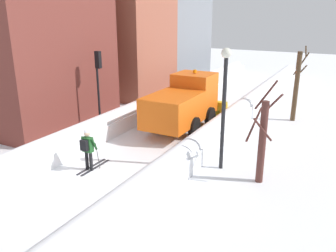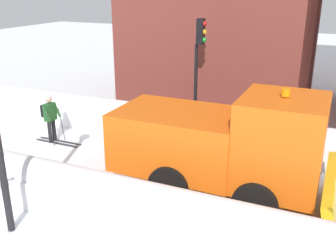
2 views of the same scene
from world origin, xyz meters
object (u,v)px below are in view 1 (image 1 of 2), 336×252
Objects in this scene: street_lamp at (224,94)px; bare_tree_mid at (297,85)px; traffic_light_pole at (99,75)px; bare_tree_near at (262,139)px; plow_truck at (184,103)px; skier at (88,147)px.

bare_tree_mid is (1.53, 8.48, -1.03)m from street_lamp.
traffic_light_pole is 0.96× the size of bare_tree_mid.
bare_tree_mid is at bearing 91.21° from bare_tree_near.
traffic_light_pole is 0.86× the size of street_lamp.
bare_tree_mid is (9.21, 6.68, -0.86)m from traffic_light_pole.
plow_truck is 1.39× the size of traffic_light_pole.
skier is at bearing -57.36° from traffic_light_pole.
skier is 0.40× the size of bare_tree_mid.
plow_truck is 5.71m from street_lamp.
skier is 0.46× the size of bare_tree_near.
bare_tree_near reaches higher than skier.
street_lamp is at bearing 165.00° from bare_tree_near.
skier is at bearing -99.36° from plow_truck.
street_lamp reaches higher than bare_tree_near.
plow_truck reaches higher than skier.
bare_tree_mid is (6.31, 11.22, 1.15)m from skier.
bare_tree_near reaches higher than plow_truck.
bare_tree_mid is at bearing 60.65° from skier.
bare_tree_mid is (5.19, 4.44, 0.67)m from plow_truck.
traffic_light_pole is 1.08× the size of bare_tree_near.
plow_truck is 1.34× the size of bare_tree_mid.
bare_tree_near is at bearing -13.49° from traffic_light_pole.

